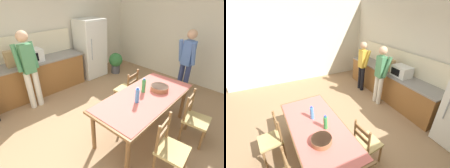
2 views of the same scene
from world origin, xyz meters
TOP-DOWN VIEW (x-y plane):
  - ground_plane at (0.00, 0.00)m, footprint 8.32×8.32m
  - wall_back at (0.00, 2.66)m, footprint 6.52×0.12m
  - wall_left at (-3.26, 0.00)m, footprint 0.12×5.20m
  - kitchen_counter at (-0.74, 2.23)m, footprint 3.45×0.66m
  - counter_splashback at (-0.74, 2.54)m, footprint 3.41×0.03m
  - microwave at (-0.30, 2.21)m, footprint 0.50×0.39m
  - paper_bag at (-0.74, 2.20)m, footprint 0.24×0.16m
  - dining_table at (0.52, -0.56)m, footprint 2.06×1.01m
  - bottle_near_centre at (0.27, -0.58)m, footprint 0.07×0.07m
  - bottle_off_centre at (0.62, -0.44)m, footprint 0.07×0.07m
  - serving_bowl at (0.88, -0.61)m, footprint 0.32×0.32m
  - chair_side_far_right at (0.94, 0.21)m, footprint 0.47×0.45m
  - chair_side_near_left at (0.10, -1.33)m, footprint 0.47×0.46m
  - person_at_sink at (-1.50, 1.71)m, footprint 0.42×0.29m
  - person_at_counter at (-0.57, 1.69)m, footprint 0.44×0.30m

SIDE VIEW (x-z plane):
  - ground_plane at x=0.00m, z-range 0.00..0.00m
  - chair_side_far_right at x=0.94m, z-range -0.01..0.90m
  - chair_side_near_left at x=0.10m, z-range -0.01..0.90m
  - kitchen_counter at x=-0.74m, z-range 0.00..0.89m
  - dining_table at x=0.52m, z-range 0.31..1.10m
  - serving_bowl at x=0.88m, z-range 0.79..0.88m
  - bottle_near_centre at x=0.27m, z-range 0.78..1.05m
  - bottle_off_centre at x=0.62m, z-range 0.78..1.05m
  - person_at_sink at x=-1.50m, z-range 0.10..1.79m
  - person_at_counter at x=-0.57m, z-range 0.11..1.84m
  - microwave at x=-0.30m, z-range 0.89..1.19m
  - paper_bag at x=-0.74m, z-range 0.89..1.25m
  - counter_splashback at x=-0.74m, z-range 0.89..1.49m
  - wall_back at x=0.00m, z-range 0.00..2.90m
  - wall_left at x=-3.26m, z-range 0.00..2.90m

